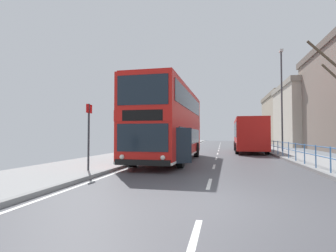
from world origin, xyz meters
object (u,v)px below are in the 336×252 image
at_px(double_decker_bus_main, 170,124).
at_px(bus_stop_sign_near, 89,129).
at_px(street_lamp_far_side, 282,93).
at_px(background_building_01, 317,115).
at_px(background_building_00, 292,119).
at_px(background_bus_far_lane, 249,134).

bearing_deg(double_decker_bus_main, bus_stop_sign_near, -110.97).
height_order(double_decker_bus_main, street_lamp_far_side, street_lamp_far_side).
bearing_deg(street_lamp_far_side, double_decker_bus_main, -131.41).
height_order(street_lamp_far_side, background_building_01, street_lamp_far_side).
bearing_deg(bus_stop_sign_near, background_building_00, 67.25).
bearing_deg(background_building_00, street_lamp_far_side, -105.15).
distance_m(double_decker_bus_main, background_bus_far_lane, 11.40).
relative_size(background_bus_far_lane, bus_stop_sign_near, 3.40).
bearing_deg(background_building_01, background_bus_far_lane, -124.85).
distance_m(street_lamp_far_side, background_building_01, 17.91).
xyz_separation_m(double_decker_bus_main, background_bus_far_lane, (5.56, 9.93, -0.62)).
distance_m(background_bus_far_lane, background_building_00, 29.80).
distance_m(background_building_00, background_building_01, 12.18).
relative_size(double_decker_bus_main, background_bus_far_lane, 1.18).
distance_m(bus_stop_sign_near, background_building_00, 47.29).
bearing_deg(background_building_01, bus_stop_sign_near, -120.74).
xyz_separation_m(street_lamp_far_side, background_building_00, (7.63, 28.17, -0.68)).
bearing_deg(background_building_00, background_building_01, -88.16).
height_order(street_lamp_far_side, background_building_00, street_lamp_far_side).
relative_size(double_decker_bus_main, bus_stop_sign_near, 4.01).
relative_size(street_lamp_far_side, background_building_00, 0.58).
distance_m(double_decker_bus_main, background_building_01, 30.40).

